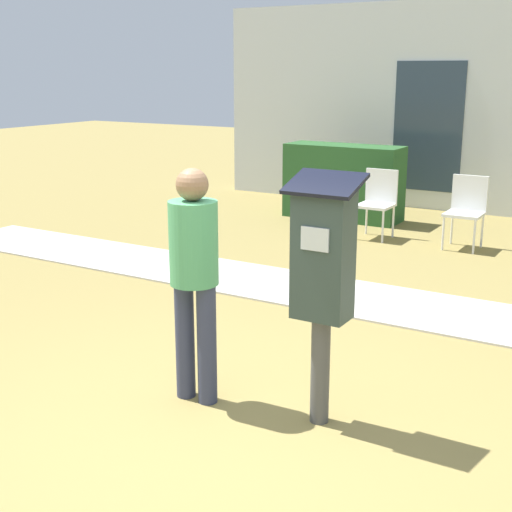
% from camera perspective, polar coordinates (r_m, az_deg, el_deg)
% --- Properties ---
extents(ground_plane, '(40.00, 40.00, 0.00)m').
position_cam_1_polar(ground_plane, '(4.46, -1.22, -14.53)').
color(ground_plane, olive).
extents(sidewalk, '(12.00, 1.10, 0.02)m').
position_cam_1_polar(sidewalk, '(6.88, 11.72, -3.96)').
color(sidewalk, beige).
rests_on(sidewalk, ground).
extents(parking_meter, '(0.44, 0.31, 1.59)m').
position_cam_1_polar(parking_meter, '(4.32, 5.36, -0.96)').
color(parking_meter, '#4C4C4C').
rests_on(parking_meter, ground).
extents(person_standing, '(0.32, 0.32, 1.58)m').
position_cam_1_polar(person_standing, '(4.65, -4.98, -0.94)').
color(person_standing, '#333851').
rests_on(person_standing, ground).
extents(outdoor_chair_left, '(0.44, 0.44, 0.90)m').
position_cam_1_polar(outdoor_chair_left, '(9.57, 9.74, 4.60)').
color(outdoor_chair_left, white).
rests_on(outdoor_chair_left, ground).
extents(outdoor_chair_middle, '(0.44, 0.44, 0.90)m').
position_cam_1_polar(outdoor_chair_middle, '(9.26, 16.50, 3.86)').
color(outdoor_chair_middle, white).
rests_on(outdoor_chair_middle, ground).
extents(hedge_row, '(1.74, 0.60, 1.10)m').
position_cam_1_polar(hedge_row, '(10.71, 7.00, 5.89)').
color(hedge_row, '#285628').
rests_on(hedge_row, ground).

